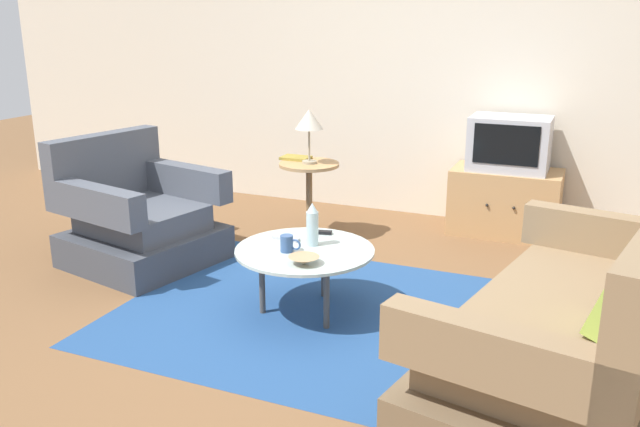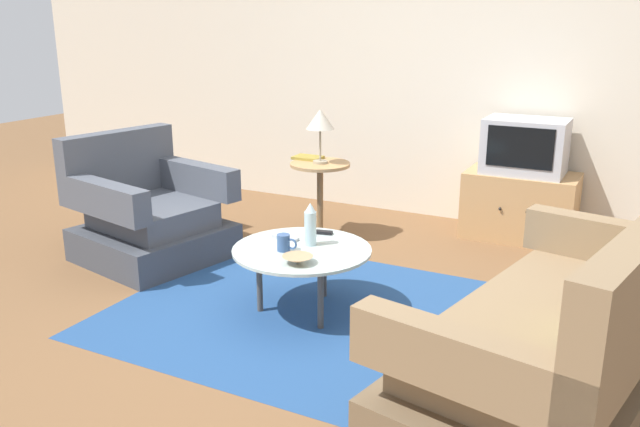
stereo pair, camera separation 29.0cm
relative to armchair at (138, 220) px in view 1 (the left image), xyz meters
The scene contains 16 objects.
ground_plane 1.62m from the armchair, 16.14° to the right, with size 16.00×16.00×0.00m, color brown.
back_wall 2.75m from the armchair, 52.91° to the left, with size 9.00×0.12×2.70m, color beige.
area_rug 1.54m from the armchair, 12.43° to the right, with size 2.17×1.94×0.00m, color navy.
armchair is the anchor object (origin of this frame).
couch 3.07m from the armchair, 11.92° to the right, with size 1.28×2.00×0.97m.
coffee_table 1.51m from the armchair, 12.46° to the right, with size 0.83×0.83×0.40m.
side_table 1.35m from the armchair, 46.56° to the left, with size 0.47×0.47×0.61m.
tv_stand 2.89m from the armchair, 35.70° to the left, with size 0.85×0.50×0.53m.
television 2.92m from the armchair, 35.73° to the left, with size 0.61×0.43×0.43m.
table_lamp 1.48m from the armchair, 45.97° to the left, with size 0.22×0.22×0.42m.
vase 1.52m from the armchair, ahead, with size 0.07×0.07×0.26m.
mug 1.46m from the armchair, 16.21° to the right, with size 0.13×0.08×0.10m.
bowl 1.67m from the armchair, 19.34° to the right, with size 0.18×0.18×0.04m.
tv_remote_dark 1.44m from the armchair, ahead, with size 0.16×0.07×0.02m.
tv_remote_silver 1.32m from the armchair, ahead, with size 0.18×0.06×0.02m.
book 1.35m from the armchair, 54.19° to the left, with size 0.23×0.17×0.02m.
Camera 1 is at (1.48, -3.26, 1.73)m, focal length 37.40 mm.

